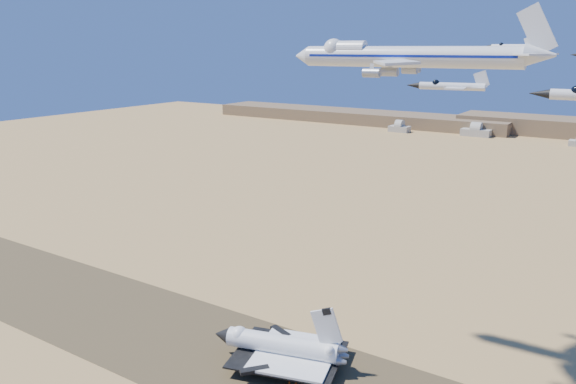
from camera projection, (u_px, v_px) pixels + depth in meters
The scene contains 8 objects.
ground at pixel (239, 361), 169.15m from camera, with size 1200.00×1200.00×0.00m, color #AC834C.
runway at pixel (239, 361), 169.14m from camera, with size 600.00×50.00×0.06m, color brown.
hangars at pixel (471, 132), 589.96m from camera, with size 200.50×29.50×30.00m.
shuttle at pixel (281, 347), 166.38m from camera, with size 41.73×32.37×20.42m.
carrier_747 at pixel (400, 57), 153.84m from camera, with size 72.16×55.98×18.00m.
crew_b at pixel (290, 383), 156.64m from camera, with size 0.78×0.45×1.60m, color #E25B0D.
chase_jet_a at pixel (450, 86), 104.02m from camera, with size 15.04×8.31×3.76m.
chase_jet_c at pixel (510, 46), 179.57m from camera, with size 15.57×8.53×3.88m.
Camera 1 is at (94.70, -118.47, 91.81)m, focal length 35.00 mm.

